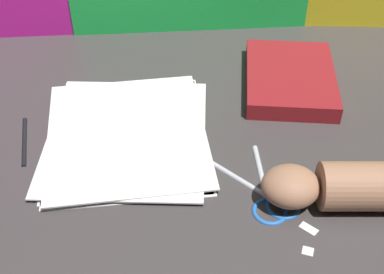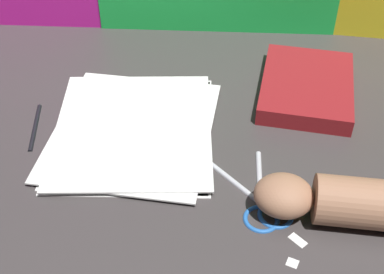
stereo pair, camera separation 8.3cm
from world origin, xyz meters
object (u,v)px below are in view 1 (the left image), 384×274
Objects in this scene: paper_stack at (127,135)px; scissors at (268,196)px; book_closed at (290,79)px; hand_forearm at (361,186)px.

scissors is (0.22, -0.16, -0.00)m from paper_stack.
hand_forearm is at bearing -82.85° from book_closed.
paper_stack reaches higher than scissors.
scissors is at bearing 171.55° from hand_forearm.
hand_forearm is at bearing -26.69° from paper_stack.
book_closed is at bearing 22.95° from paper_stack.
paper_stack is 0.34m from book_closed.
hand_forearm is (0.13, -0.02, 0.03)m from scissors.
paper_stack is 0.27m from scissors.
book_closed reaches higher than paper_stack.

